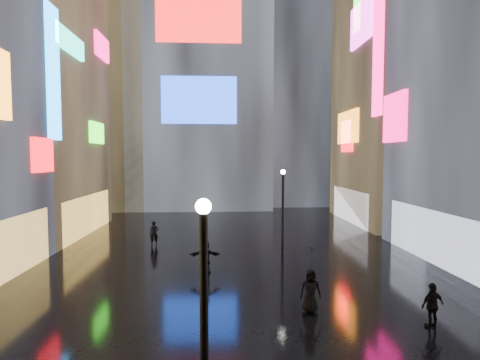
{
  "coord_description": "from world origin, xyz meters",
  "views": [
    {
      "loc": [
        -0.84,
        -3.44,
        5.95
      ],
      "look_at": [
        0.0,
        12.0,
        5.0
      ],
      "focal_mm": 28.0,
      "sensor_mm": 36.0,
      "label": 1
    }
  ],
  "objects": [
    {
      "name": "pedestrian_3",
      "position": [
        6.56,
        8.92,
        0.79
      ],
      "size": [
        0.99,
        0.61,
        1.58
      ],
      "primitive_type": "imported",
      "rotation": [
        0.0,
        0.0,
        3.4
      ],
      "color": "black",
      "rests_on": "ground"
    },
    {
      "name": "umbrella_2",
      "position": [
        2.62,
        10.41,
        2.12
      ],
      "size": [
        1.35,
        1.35,
        0.87
      ],
      "primitive_type": "imported",
      "rotation": [
        0.0,
        0.0,
        5.61
      ],
      "color": "black",
      "rests_on": "pedestrian_4"
    },
    {
      "name": "tower_flank_left",
      "position": [
        -14.0,
        42.0,
        13.0
      ],
      "size": [
        10.0,
        10.0,
        26.0
      ],
      "primitive_type": "cube",
      "color": "black",
      "rests_on": "ground"
    },
    {
      "name": "lamp_far",
      "position": [
        2.98,
        18.92,
        2.94
      ],
      "size": [
        0.3,
        0.3,
        5.2
      ],
      "color": "black",
      "rests_on": "ground"
    },
    {
      "name": "ground",
      "position": [
        0.0,
        20.0,
        0.0
      ],
      "size": [
        140.0,
        140.0,
        0.0
      ],
      "primitive_type": "plane",
      "color": "black",
      "rests_on": "ground"
    },
    {
      "name": "building_left_far",
      "position": [
        -15.98,
        26.0,
        10.98
      ],
      "size": [
        10.28,
        12.0,
        22.0
      ],
      "color": "black",
      "rests_on": "ground"
    },
    {
      "name": "tower_main",
      "position": [
        -3.0,
        43.97,
        21.01
      ],
      "size": [
        16.0,
        14.2,
        42.0
      ],
      "color": "black",
      "rests_on": "ground"
    },
    {
      "name": "pedestrian_4",
      "position": [
        2.62,
        10.41,
        0.84
      ],
      "size": [
        0.87,
        0.61,
        1.69
      ],
      "primitive_type": "imported",
      "rotation": [
        0.0,
        0.0,
        -0.09
      ],
      "color": "black",
      "rests_on": "ground"
    },
    {
      "name": "pedestrian_6",
      "position": [
        -5.27,
        21.78,
        0.81
      ],
      "size": [
        0.65,
        0.48,
        1.62
      ],
      "primitive_type": "imported",
      "rotation": [
        0.0,
        0.0,
        0.17
      ],
      "color": "black",
      "rests_on": "ground"
    },
    {
      "name": "pedestrian_5",
      "position": [
        -1.61,
        15.46,
        0.87
      ],
      "size": [
        1.62,
        0.53,
        1.74
      ],
      "primitive_type": "imported",
      "rotation": [
        0.0,
        0.0,
        3.15
      ],
      "color": "black",
      "rests_on": "ground"
    },
    {
      "name": "tower_flank_right",
      "position": [
        9.0,
        46.0,
        17.0
      ],
      "size": [
        12.0,
        12.0,
        34.0
      ],
      "primitive_type": "cube",
      "color": "black",
      "rests_on": "ground"
    },
    {
      "name": "lamp_near",
      "position": [
        -1.14,
        3.37,
        2.94
      ],
      "size": [
        0.3,
        0.3,
        5.2
      ],
      "color": "black",
      "rests_on": "ground"
    },
    {
      "name": "building_right_far",
      "position": [
        15.98,
        30.0,
        13.98
      ],
      "size": [
        10.28,
        12.0,
        28.0
      ],
      "color": "black",
      "rests_on": "ground"
    }
  ]
}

